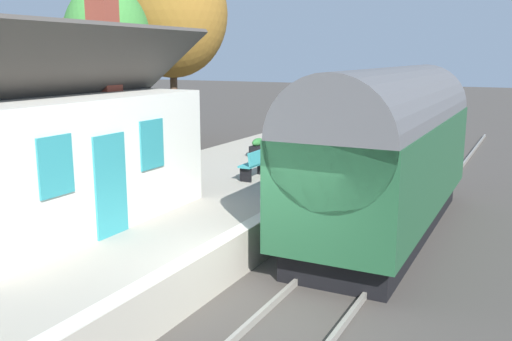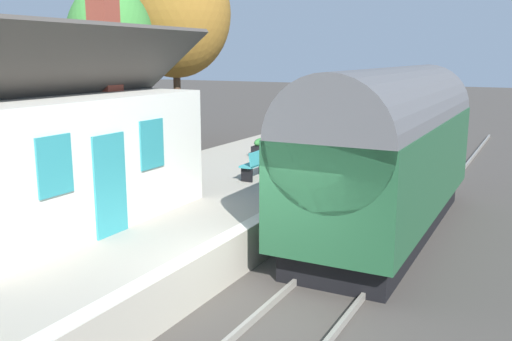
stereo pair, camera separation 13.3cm
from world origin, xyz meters
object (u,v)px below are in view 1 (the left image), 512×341
at_px(tree_far_left, 108,41).
at_px(tree_behind_building, 97,53).
at_px(bench_by_lamp, 256,163).
at_px(bench_mid_platform, 287,150).
at_px(planter_edge_far, 331,152).
at_px(planter_bench_right, 258,147).
at_px(train, 388,150).
at_px(tree_distant, 172,14).
at_px(station_building, 50,154).

relative_size(tree_far_left, tree_behind_building, 1.07).
bearing_deg(bench_by_lamp, tree_behind_building, 60.67).
bearing_deg(bench_mid_platform, tree_behind_building, 69.96).
bearing_deg(planter_edge_far, tree_far_left, 93.10).
height_order(bench_mid_platform, tree_far_left, tree_far_left).
relative_size(bench_mid_platform, planter_bench_right, 1.74).
height_order(bench_by_lamp, planter_edge_far, bench_by_lamp).
height_order(train, planter_bench_right, train).
distance_m(bench_by_lamp, planter_edge_far, 3.75).
height_order(bench_by_lamp, tree_distant, tree_distant).
bearing_deg(tree_distant, planter_bench_right, -123.60).
distance_m(bench_mid_platform, planter_edge_far, 1.64).
bearing_deg(tree_far_left, station_building, -145.53).
bearing_deg(tree_distant, train, -123.97).
bearing_deg(station_building, tree_behind_building, 38.68).
distance_m(bench_by_lamp, tree_behind_building, 14.59).
bearing_deg(planter_bench_right, bench_mid_platform, -121.30).
distance_m(planter_bench_right, tree_distant, 9.81).
bearing_deg(bench_mid_platform, bench_by_lamp, -177.57).
bearing_deg(bench_mid_platform, train, -125.54).
distance_m(station_building, tree_behind_building, 16.78).
bearing_deg(tree_far_left, tree_behind_building, 46.88).
relative_size(tree_distant, tree_behind_building, 1.38).
bearing_deg(bench_mid_platform, tree_far_left, 85.78).
distance_m(tree_distant, tree_behind_building, 4.33).
bearing_deg(planter_edge_far, station_building, 162.13).
xyz_separation_m(train, tree_distant, (8.52, 12.65, 4.30)).
distance_m(tree_far_left, tree_behind_building, 5.70).
bearing_deg(tree_behind_building, bench_mid_platform, -110.04).
bearing_deg(tree_far_left, tree_distant, 4.07).
bearing_deg(bench_mid_platform, planter_edge_far, -47.32).
height_order(station_building, bench_by_lamp, station_building).
bearing_deg(tree_behind_building, tree_far_left, -133.12).
bearing_deg(station_building, planter_edge_far, -17.87).
height_order(station_building, bench_mid_platform, station_building).
xyz_separation_m(station_building, tree_far_left, (9.10, 6.25, 2.67)).
distance_m(station_building, planter_bench_right, 9.55).
height_order(planter_bench_right, tree_far_left, tree_far_left).
height_order(station_building, planter_bench_right, station_building).
relative_size(train, bench_by_lamp, 6.75).
xyz_separation_m(bench_mid_platform, planter_edge_far, (1.11, -1.20, -0.13)).
relative_size(train, tree_behind_building, 1.37).
xyz_separation_m(planter_edge_far, tree_far_left, (-0.51, 9.35, 3.86)).
bearing_deg(bench_by_lamp, bench_mid_platform, 2.43).
bearing_deg(tree_behind_building, bench_by_lamp, -119.33).
height_order(station_building, tree_far_left, tree_far_left).
relative_size(bench_by_lamp, tree_distant, 0.15).
relative_size(train, tree_far_left, 1.27).
bearing_deg(station_building, planter_bench_right, -1.86).
bearing_deg(train, planter_edge_far, 35.92).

